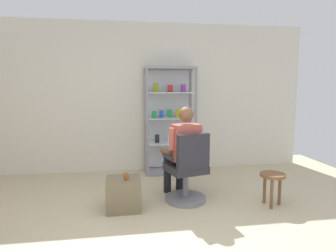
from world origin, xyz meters
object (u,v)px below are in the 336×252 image
Objects in this scene: tea_glass at (126,177)px; wooden_stool at (272,180)px; office_chair at (187,174)px; storage_crate at (124,194)px; display_cabinet_main at (169,120)px; seated_shopkeeper at (182,148)px.

wooden_stool is (1.89, -0.11, -0.10)m from tea_glass.
office_chair is 0.88m from storage_crate.
display_cabinet_main is 1.36m from seated_shopkeeper.
display_cabinet_main is at bearing 62.05° from storage_crate.
office_chair is at bearing 7.31° from storage_crate.
tea_glass is (-0.81, -1.67, -0.52)m from display_cabinet_main.
tea_glass is at bearing -156.68° from seated_shopkeeper.
display_cabinet_main is 1.60m from office_chair.
seated_shopkeeper is 1.00m from storage_crate.
seated_shopkeeper is 0.89m from tea_glass.
seated_shopkeeper is 16.11× the size of tea_glass.
display_cabinet_main reaches higher than wooden_stool.
office_chair is at bearing 164.98° from wooden_stool.
display_cabinet_main is at bearing 64.04° from tea_glass.
storage_crate is (-0.81, -0.27, -0.51)m from seated_shopkeeper.
seated_shopkeeper is (-0.04, 0.16, 0.32)m from office_chair.
tea_glass is at bearing -115.96° from display_cabinet_main.
display_cabinet_main is 4.42× the size of storage_crate.
office_chair is 0.84m from tea_glass.
display_cabinet_main reaches higher than tea_glass.
display_cabinet_main is at bearing 121.11° from wooden_stool.
office_chair is 2.22× the size of wooden_stool.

